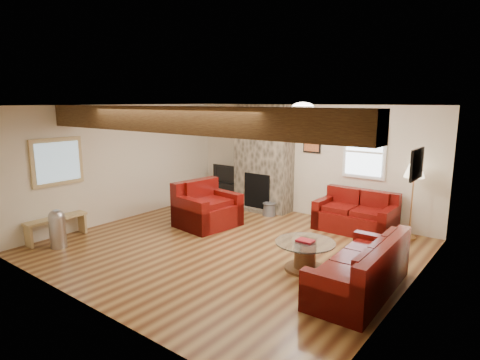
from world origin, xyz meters
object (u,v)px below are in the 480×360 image
(coffee_table, at_px, (305,256))
(loveseat, at_px, (355,212))
(sofa_three, at_px, (360,265))
(television, at_px, (227,174))
(armchair_red, at_px, (207,204))
(floor_lamp, at_px, (414,175))
(tv_cabinet, at_px, (228,192))

(coffee_table, bearing_deg, loveseat, 92.99)
(sofa_three, distance_m, coffee_table, 0.97)
(sofa_three, relative_size, coffee_table, 2.11)
(sofa_three, relative_size, loveseat, 1.29)
(sofa_three, height_order, television, television)
(armchair_red, height_order, television, television)
(loveseat, distance_m, floor_lamp, 1.31)
(coffee_table, distance_m, tv_cabinet, 4.50)
(loveseat, xyz_separation_m, floor_lamp, (0.99, 0.22, 0.83))
(armchair_red, xyz_separation_m, tv_cabinet, (-0.99, 1.86, -0.21))
(armchair_red, relative_size, tv_cabinet, 1.12)
(tv_cabinet, xyz_separation_m, television, (0.00, 0.00, 0.48))
(armchair_red, height_order, floor_lamp, floor_lamp)
(loveseat, relative_size, coffee_table, 1.64)
(coffee_table, bearing_deg, sofa_three, -11.60)
(loveseat, relative_size, tv_cabinet, 1.48)
(tv_cabinet, xyz_separation_m, floor_lamp, (4.55, -0.08, 0.98))
(tv_cabinet, distance_m, floor_lamp, 4.66)
(armchair_red, bearing_deg, coffee_table, -98.14)
(loveseat, relative_size, floor_lamp, 1.05)
(floor_lamp, bearing_deg, tv_cabinet, 179.02)
(sofa_three, xyz_separation_m, floor_lamp, (-0.07, 2.70, 0.86))
(armchair_red, distance_m, tv_cabinet, 2.12)
(coffee_table, height_order, tv_cabinet, tv_cabinet)
(tv_cabinet, height_order, floor_lamp, floor_lamp)
(television, height_order, floor_lamp, floor_lamp)
(loveseat, height_order, tv_cabinet, loveseat)
(loveseat, bearing_deg, coffee_table, -86.50)
(sofa_three, relative_size, armchair_red, 1.70)
(loveseat, relative_size, television, 1.92)
(loveseat, bearing_deg, armchair_red, -148.15)
(loveseat, xyz_separation_m, armchair_red, (-2.57, -1.56, 0.06))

